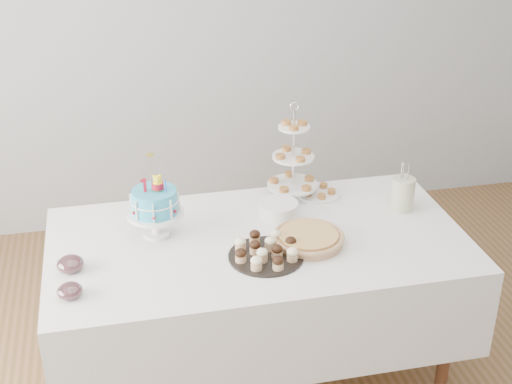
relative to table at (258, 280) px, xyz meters
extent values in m
cube|color=#A0A3A5|center=(0.00, 1.70, 0.81)|extent=(5.00, 0.04, 2.70)
cube|color=silver|center=(0.00, 0.00, 0.00)|extent=(1.92, 1.02, 0.45)
cylinder|color=#56301D|center=(0.82, -0.37, -0.21)|extent=(0.06, 0.06, 0.67)
cylinder|color=#56301D|center=(-0.82, 0.37, -0.21)|extent=(0.06, 0.06, 0.67)
cylinder|color=#56301D|center=(0.82, 0.37, -0.21)|extent=(0.06, 0.06, 0.67)
cylinder|color=#30ACD3|center=(-0.45, 0.13, 0.41)|extent=(0.20, 0.20, 0.11)
torus|color=white|center=(-0.45, 0.13, 0.41)|extent=(0.22, 0.22, 0.01)
cube|color=#AA1225|center=(-0.49, 0.13, 0.49)|extent=(0.02, 0.02, 0.06)
cylinder|color=blue|center=(-0.40, 0.09, 0.49)|extent=(0.01, 0.01, 0.06)
cylinder|color=silver|center=(-0.46, 0.16, 0.54)|extent=(0.00, 0.00, 0.16)
cylinder|color=gold|center=(-0.46, 0.16, 0.62)|extent=(0.04, 0.04, 0.01)
cylinder|color=black|center=(0.00, -0.17, 0.23)|extent=(0.33, 0.33, 0.01)
ellipsoid|color=black|center=(-0.07, -0.17, 0.28)|extent=(0.05, 0.05, 0.04)
ellipsoid|color=#F8EEC0|center=(0.06, -0.17, 0.28)|extent=(0.05, 0.05, 0.04)
cylinder|color=tan|center=(0.21, -0.10, 0.25)|extent=(0.31, 0.31, 0.04)
cylinder|color=#AF8944|center=(0.21, -0.10, 0.27)|extent=(0.27, 0.27, 0.02)
torus|color=tan|center=(0.21, -0.10, 0.27)|extent=(0.33, 0.33, 0.02)
cylinder|color=silver|center=(0.27, 0.40, 0.46)|extent=(0.01, 0.01, 0.47)
cylinder|color=white|center=(0.27, 0.40, 0.28)|extent=(0.26, 0.26, 0.01)
cylinder|color=white|center=(0.27, 0.40, 0.44)|extent=(0.21, 0.21, 0.01)
cylinder|color=white|center=(0.27, 0.40, 0.60)|extent=(0.16, 0.16, 0.01)
torus|color=silver|center=(0.27, 0.40, 0.71)|extent=(0.05, 0.01, 0.05)
cylinder|color=white|center=(0.14, 0.19, 0.26)|extent=(0.19, 0.19, 0.07)
cylinder|color=white|center=(0.40, 0.37, 0.23)|extent=(0.23, 0.23, 0.01)
ellipsoid|color=silver|center=(-0.84, -0.29, 0.26)|extent=(0.10, 0.10, 0.06)
cylinder|color=#570710|center=(-0.84, -0.29, 0.25)|extent=(0.07, 0.07, 0.03)
ellipsoid|color=silver|center=(-0.84, -0.09, 0.26)|extent=(0.12, 0.12, 0.07)
cylinder|color=#570710|center=(-0.84, -0.09, 0.26)|extent=(0.08, 0.08, 0.03)
cylinder|color=silver|center=(0.76, 0.13, 0.31)|extent=(0.11, 0.11, 0.16)
cylinder|color=silver|center=(0.82, 0.14, 0.32)|extent=(0.01, 0.01, 0.09)
camera|label=1|loc=(-0.62, -2.77, 1.89)|focal=50.00mm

